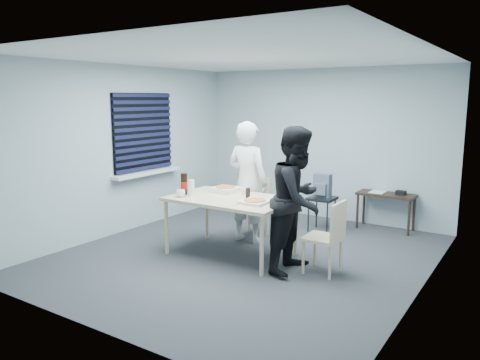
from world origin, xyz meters
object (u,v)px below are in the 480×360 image
Objects in this scene: dining_table at (231,202)px; backpack at (322,186)px; chair_right at (330,233)px; mug_b at (244,191)px; person_white at (248,182)px; side_table at (386,198)px; chair_far at (255,202)px; mug_a at (181,193)px; stool at (322,204)px; soda_bottle at (184,184)px; person_black at (297,200)px.

backpack is (0.57, 1.73, 0.00)m from dining_table.
chair_right reaches higher than mug_b.
person_white is 1.98× the size of side_table.
backpack reaches higher than chair_far.
mug_a is at bearing -105.46° from chair_far.
person_white is 14.39× the size of mug_a.
backpack is (0.79, 0.72, 0.22)m from chair_far.
chair_far is 2.11m from side_table.
mug_b is (-0.54, -1.45, 0.39)m from stool.
side_table is at bearing 56.64° from mug_b.
stool is (-0.82, 1.69, -0.07)m from chair_right.
mug_a is at bearing -169.42° from chair_right.
dining_table is 1.85m from stool.
soda_bottle is (-1.23, -1.91, 0.49)m from stool.
dining_table is 0.31m from mug_b.
stool is 5.50× the size of mug_b.
mug_a is (-1.16, -2.05, 0.10)m from backpack.
side_table is 3.36m from mug_a.
dining_table is 2.76m from side_table.
chair_far is 7.24× the size of mug_a.
mug_a is 0.86m from mug_b.
dining_table is 0.71m from soda_bottle.
mug_a is at bearing -126.52° from side_table.
soda_bottle reaches higher than mug_a.
person_white is at bearing 102.29° from dining_table.
stool is at bearing 96.94° from backpack.
chair_right is 1.88m from stool.
mug_a is at bearing -151.97° from dining_table.
mug_b is at bearing -123.36° from side_table.
side_table is (0.40, 2.40, -0.37)m from person_black.
chair_far reaches higher than side_table.
person_black is (1.00, -0.03, 0.16)m from dining_table.
mug_a reaches higher than mug_b.
stool is 4.47× the size of mug_a.
chair_right is 8.90× the size of mug_b.
person_black is at bearing -99.41° from side_table.
chair_right is (1.39, 0.05, -0.21)m from dining_table.
person_black is 14.39× the size of mug_a.
person_black is at bearing -18.14° from mug_b.
soda_bottle is at bearing -146.58° from mug_b.
person_black is at bearing 149.29° from person_white.
stool is 0.29m from backpack.
chair_right is at bearing -77.75° from person_black.
person_black is 3.22× the size of stool.
chair_far and chair_right have the same top height.
person_black reaches higher than soda_bottle.
person_black is (1.14, -0.67, 0.00)m from person_white.
backpack is (0.00, -0.01, 0.29)m from stool.
mug_b is (-1.37, -2.08, 0.32)m from side_table.
soda_bottle is (-0.43, -1.18, 0.42)m from chair_far.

